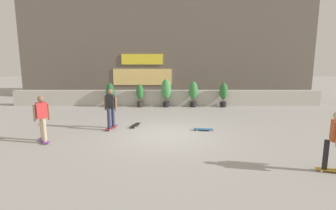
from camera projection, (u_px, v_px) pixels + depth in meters
ground_plane at (168, 135)px, 11.38m from camera, size 48.00×48.00×0.00m
planter_wall at (168, 98)px, 17.18m from camera, size 18.00×0.40×0.90m
building_backdrop at (169, 49)px, 20.56m from camera, size 20.00×2.08×6.50m
potted_plant_0 at (112, 93)px, 16.69m from camera, size 0.45×0.45×1.38m
potted_plant_1 at (141, 94)px, 16.69m from camera, size 0.42×0.42×1.31m
potted_plant_2 at (167, 91)px, 16.64m from camera, size 0.57×0.57×1.61m
potted_plant_3 at (195, 92)px, 16.65m from camera, size 0.50×0.50×1.46m
potted_plant_4 at (225, 93)px, 16.65m from camera, size 0.47×0.47×1.41m
skater_far_left at (112, 107)px, 12.03m from camera, size 0.54×0.82×1.70m
skater_mid_plaza at (44, 117)px, 10.35m from camera, size 0.62×0.77×1.70m
skateboard_near_camera at (137, 125)px, 12.59m from camera, size 0.41×0.82×0.08m
skateboard_aside at (205, 129)px, 11.94m from camera, size 0.82×0.32×0.08m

